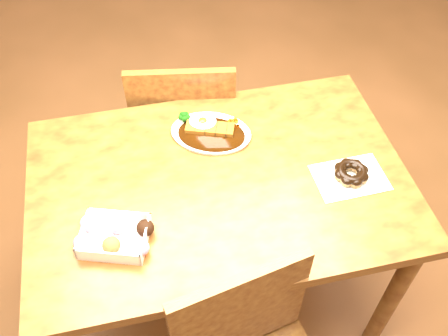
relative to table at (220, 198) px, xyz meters
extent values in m
plane|color=brown|center=(0.00, 0.00, -0.65)|extent=(6.00, 6.00, 0.00)
cube|color=#491D0E|center=(0.00, 0.00, 0.08)|extent=(1.20, 0.80, 0.04)
cylinder|color=#491D0E|center=(0.54, -0.34, -0.30)|extent=(0.06, 0.06, 0.71)
cylinder|color=#491D0E|center=(-0.54, 0.34, -0.30)|extent=(0.06, 0.06, 0.71)
cylinder|color=#491D0E|center=(0.54, 0.34, -0.30)|extent=(0.06, 0.06, 0.71)
cube|color=#491D0E|center=(-0.02, 0.60, -0.22)|extent=(0.48, 0.48, 0.04)
cylinder|color=#491D0E|center=(0.17, 0.74, -0.45)|extent=(0.04, 0.04, 0.41)
cylinder|color=#491D0E|center=(-0.16, 0.80, -0.45)|extent=(0.04, 0.04, 0.41)
cylinder|color=#491D0E|center=(0.12, 0.40, -0.45)|extent=(0.04, 0.04, 0.41)
cylinder|color=#491D0E|center=(-0.22, 0.46, -0.45)|extent=(0.04, 0.04, 0.41)
cube|color=#491D0E|center=(-0.05, 0.41, 0.02)|extent=(0.40, 0.10, 0.40)
cube|color=#491D0E|center=(-0.03, -0.41, 0.02)|extent=(0.40, 0.11, 0.40)
ellipsoid|color=white|center=(0.01, 0.20, 0.10)|extent=(0.32, 0.29, 0.01)
ellipsoid|color=black|center=(0.01, 0.19, 0.11)|extent=(0.27, 0.24, 0.01)
cube|color=#6B380C|center=(0.01, 0.21, 0.12)|extent=(0.17, 0.11, 0.02)
ellipsoid|color=white|center=(-0.01, 0.24, 0.13)|extent=(0.12, 0.11, 0.01)
ellipsoid|color=#FFB214|center=(-0.01, 0.24, 0.13)|extent=(0.03, 0.03, 0.02)
cube|color=white|center=(-0.34, -0.16, 0.12)|extent=(0.22, 0.20, 0.05)
ellipsoid|color=pink|center=(-0.43, -0.16, 0.13)|extent=(0.05, 0.05, 0.05)
ellipsoid|color=brown|center=(-0.35, -0.19, 0.13)|extent=(0.05, 0.05, 0.05)
ellipsoid|color=pink|center=(-0.27, -0.21, 0.13)|extent=(0.05, 0.05, 0.05)
ellipsoid|color=pink|center=(-0.41, -0.10, 0.13)|extent=(0.05, 0.05, 0.05)
ellipsoid|color=pink|center=(-0.33, -0.13, 0.13)|extent=(0.05, 0.05, 0.05)
ellipsoid|color=black|center=(-0.25, -0.15, 0.13)|extent=(0.05, 0.05, 0.05)
cube|color=silver|center=(0.41, -0.08, 0.10)|extent=(0.23, 0.16, 0.00)
torus|color=olive|center=(0.41, -0.08, 0.12)|extent=(0.11, 0.11, 0.04)
torus|color=black|center=(0.41, -0.08, 0.13)|extent=(0.10, 0.10, 0.03)
camera|label=1|loc=(-0.21, -0.98, 1.32)|focal=40.00mm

